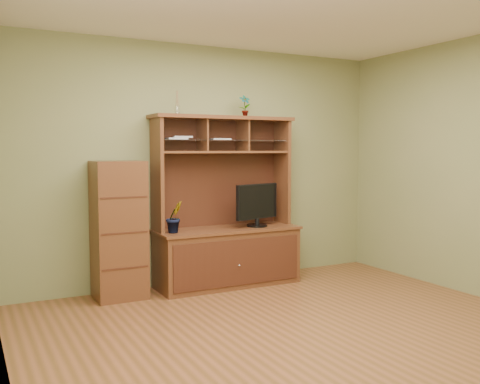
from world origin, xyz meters
TOP-DOWN VIEW (x-y plane):
  - room at (0.00, 0.00)m, footprint 4.54×4.04m
  - media_hutch at (0.14, 1.73)m, footprint 1.66×0.61m
  - monitor at (0.49, 1.65)m, footprint 0.60×0.24m
  - orchid_plant at (-0.51, 1.65)m, footprint 0.22×0.20m
  - top_plant at (0.42, 1.80)m, footprint 0.14×0.10m
  - reed_diffuser at (-0.40, 1.80)m, footprint 0.05×0.05m
  - magazines at (-0.23, 1.80)m, footprint 0.75×0.19m
  - side_cabinet at (-1.07, 1.75)m, footprint 0.50×0.46m

SIDE VIEW (x-z plane):
  - media_hutch at x=0.14m, z-range -0.43..1.47m
  - side_cabinet at x=-1.07m, z-range 0.00..1.41m
  - orchid_plant at x=-0.51m, z-range 0.65..0.99m
  - monitor at x=0.49m, z-range 0.66..1.15m
  - room at x=0.00m, z-range -0.02..2.72m
  - magazines at x=-0.23m, z-range 1.63..1.67m
  - reed_diffuser at x=-0.40m, z-range 1.87..2.13m
  - top_plant at x=0.42m, z-range 1.90..2.15m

